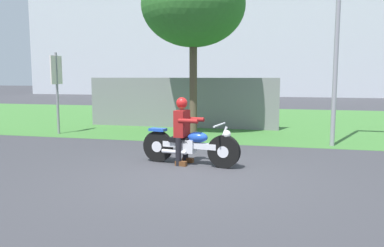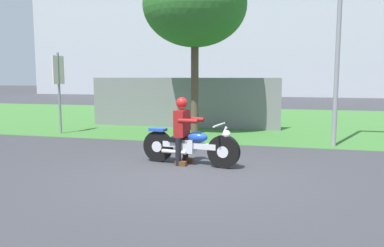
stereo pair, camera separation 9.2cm
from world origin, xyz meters
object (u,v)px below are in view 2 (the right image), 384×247
(rider_lead, at_px, (183,125))
(tree_roadside, at_px, (195,5))
(motorcycle_lead, at_px, (190,146))
(sign_banner, at_px, (59,80))

(rider_lead, bearing_deg, tree_roadside, 109.89)
(tree_roadside, bearing_deg, motorcycle_lead, -77.43)
(motorcycle_lead, xyz_separation_m, tree_roadside, (-0.96, 4.31, 3.65))
(tree_roadside, height_order, sign_banner, tree_roadside)
(rider_lead, bearing_deg, motorcycle_lead, -0.78)
(sign_banner, bearing_deg, rider_lead, -32.59)
(motorcycle_lead, relative_size, tree_roadside, 0.40)
(rider_lead, xyz_separation_m, sign_banner, (-5.03, 3.21, 0.89))
(motorcycle_lead, relative_size, sign_banner, 0.83)
(motorcycle_lead, xyz_separation_m, rider_lead, (-0.17, 0.03, 0.42))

